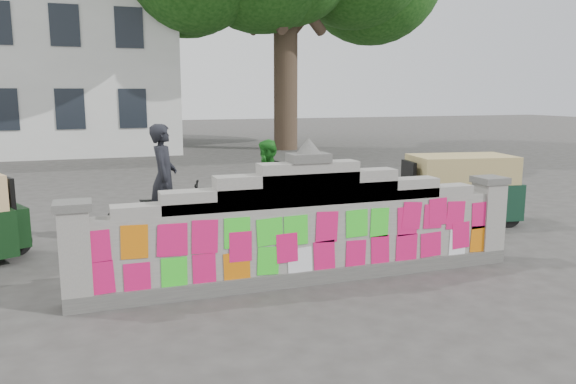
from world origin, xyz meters
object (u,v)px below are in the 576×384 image
(cyclist_bike, at_px, (165,213))
(cyclist_rider, at_px, (165,192))
(rickshaw_right, at_px, (457,189))
(pedestrian, at_px, (267,183))

(cyclist_bike, distance_m, cyclist_rider, 0.38)
(cyclist_rider, xyz_separation_m, rickshaw_right, (5.74, -0.40, -0.20))
(rickshaw_right, bearing_deg, pedestrian, -7.47)
(cyclist_bike, distance_m, rickshaw_right, 5.75)
(cyclist_rider, xyz_separation_m, pedestrian, (2.09, 0.72, -0.06))
(cyclist_bike, distance_m, pedestrian, 2.24)
(cyclist_bike, height_order, rickshaw_right, rickshaw_right)
(pedestrian, distance_m, rickshaw_right, 3.82)
(pedestrian, bearing_deg, cyclist_rider, -72.31)
(rickshaw_right, bearing_deg, cyclist_rider, 5.64)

